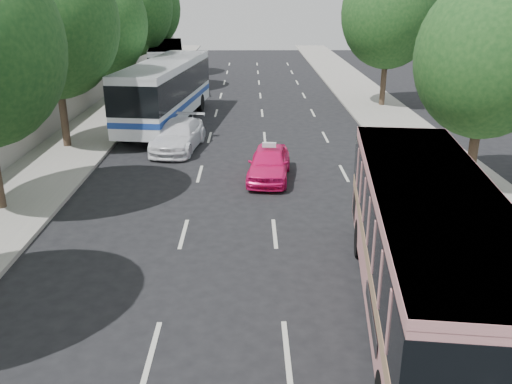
{
  "coord_description": "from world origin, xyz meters",
  "views": [
    {
      "loc": [
        0.23,
        -11.68,
        7.28
      ],
      "look_at": [
        0.4,
        3.5,
        1.6
      ],
      "focal_mm": 38.0,
      "sensor_mm": 36.0,
      "label": 1
    }
  ],
  "objects_px": {
    "tour_coach_rear": "(167,62)",
    "pink_taxi": "(269,163)",
    "white_pickup": "(178,135)",
    "pink_bus": "(428,239)",
    "tour_coach_front": "(166,87)"
  },
  "relations": [
    {
      "from": "tour_coach_rear",
      "to": "pink_bus",
      "type": "bearing_deg",
      "value": -79.38
    },
    {
      "from": "pink_bus",
      "to": "pink_taxi",
      "type": "relative_size",
      "value": 2.7
    },
    {
      "from": "pink_taxi",
      "to": "tour_coach_rear",
      "type": "bearing_deg",
      "value": 114.6
    },
    {
      "from": "pink_taxi",
      "to": "tour_coach_front",
      "type": "height_order",
      "value": "tour_coach_front"
    },
    {
      "from": "tour_coach_front",
      "to": "pink_taxi",
      "type": "bearing_deg",
      "value": -53.36
    },
    {
      "from": "pink_bus",
      "to": "pink_taxi",
      "type": "xyz_separation_m",
      "value": [
        -3.18,
        10.12,
        -1.4
      ]
    },
    {
      "from": "pink_bus",
      "to": "tour_coach_rear",
      "type": "xyz_separation_m",
      "value": [
        -10.42,
        32.39,
        -0.07
      ]
    },
    {
      "from": "pink_bus",
      "to": "tour_coach_front",
      "type": "xyz_separation_m",
      "value": [
        -8.68,
        19.85,
        0.05
      ]
    },
    {
      "from": "pink_bus",
      "to": "white_pickup",
      "type": "height_order",
      "value": "pink_bus"
    },
    {
      "from": "tour_coach_front",
      "to": "tour_coach_rear",
      "type": "height_order",
      "value": "tour_coach_front"
    },
    {
      "from": "pink_bus",
      "to": "tour_coach_front",
      "type": "height_order",
      "value": "tour_coach_front"
    },
    {
      "from": "white_pickup",
      "to": "pink_bus",
      "type": "bearing_deg",
      "value": -55.23
    },
    {
      "from": "tour_coach_rear",
      "to": "pink_taxi",
      "type": "bearing_deg",
      "value": -79.21
    },
    {
      "from": "white_pickup",
      "to": "tour_coach_rear",
      "type": "bearing_deg",
      "value": 107.38
    },
    {
      "from": "white_pickup",
      "to": "tour_coach_front",
      "type": "bearing_deg",
      "value": 111.32
    }
  ]
}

